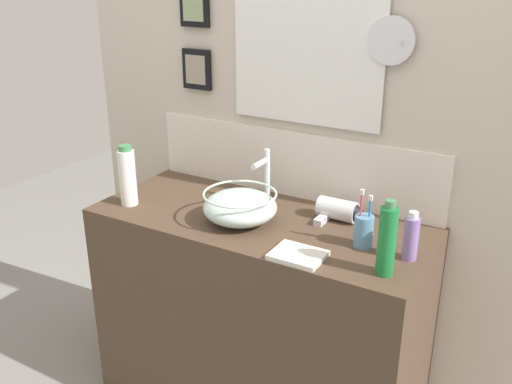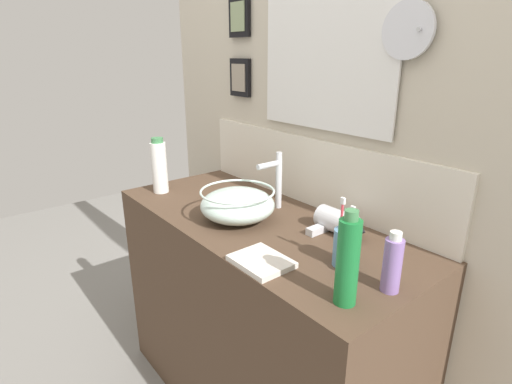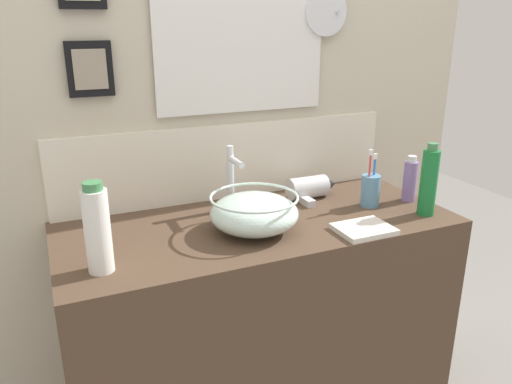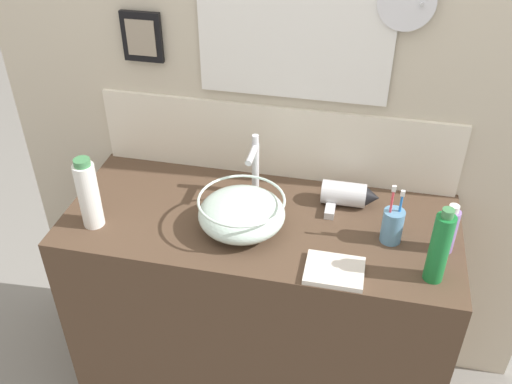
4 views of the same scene
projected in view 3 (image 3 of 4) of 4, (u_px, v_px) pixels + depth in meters
name	position (u px, v px, depth m)	size (l,w,h in m)	color
vanity_counter	(260.00, 337.00, 1.69)	(1.22, 0.52, 0.84)	#4C3828
back_panel	(225.00, 84.00, 1.67)	(1.92, 0.10, 2.47)	beige
glass_bowl_sink	(254.00, 213.00, 1.46)	(0.26, 0.26, 0.11)	silver
faucet	(232.00, 175.00, 1.60)	(0.02, 0.11, 0.22)	silver
hair_drier	(311.00, 188.00, 1.75)	(0.18, 0.13, 0.08)	silver
toothbrush_cup	(370.00, 190.00, 1.67)	(0.06, 0.06, 0.20)	#598CB2
shampoo_bottle	(410.00, 180.00, 1.71)	(0.05, 0.05, 0.16)	#8C6BB2
spray_bottle	(97.00, 229.00, 1.21)	(0.06, 0.06, 0.23)	white
lotion_bottle	(429.00, 182.00, 1.57)	(0.05, 0.05, 0.24)	#197233
hand_towel	(364.00, 229.00, 1.48)	(0.16, 0.13, 0.02)	silver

